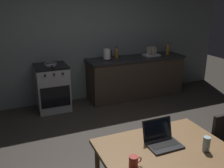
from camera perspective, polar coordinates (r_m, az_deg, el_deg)
ground_plane at (r=3.54m, az=3.74°, el=-16.83°), size 12.00×12.00×0.00m
back_wall at (r=5.33m, az=-5.02°, el=10.53°), size 6.40×0.10×2.63m
kitchen_counter at (r=5.55m, az=5.35°, el=1.67°), size 2.16×0.64×0.89m
stove_oven at (r=4.99m, az=-13.44°, el=-0.77°), size 0.60×0.62×0.89m
dining_table at (r=2.50m, az=12.10°, el=-15.76°), size 1.21×0.91×0.73m
laptop at (r=2.51m, az=11.33°, el=-12.38°), size 0.32×0.28×0.22m
electric_kettle at (r=5.14m, az=-1.16°, el=6.72°), size 0.18×0.16×0.23m
bottle at (r=5.77m, az=12.58°, el=7.80°), size 0.07×0.07×0.27m
frying_pan at (r=4.83m, az=-13.83°, el=4.40°), size 0.23×0.40×0.05m
coffee_mug at (r=2.18m, az=4.96°, el=-17.23°), size 0.12×0.08×0.10m
drinking_glass at (r=2.51m, az=20.72°, el=-12.68°), size 0.07×0.07×0.14m
dish_rack at (r=5.62m, az=8.96°, el=6.88°), size 0.34×0.26×0.21m
bottle_b at (r=5.30m, az=1.05°, el=7.14°), size 0.07×0.07×0.24m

